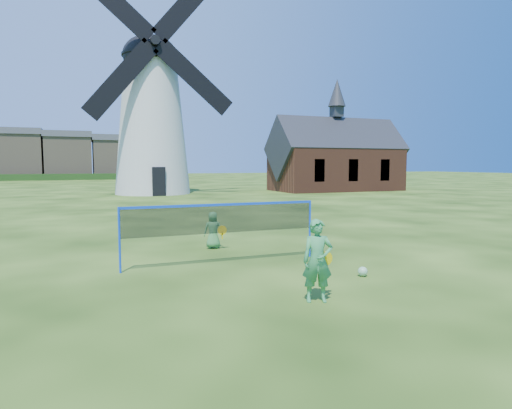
{
  "coord_description": "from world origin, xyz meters",
  "views": [
    {
      "loc": [
        -3.96,
        -9.98,
        2.54
      ],
      "look_at": [
        0.2,
        0.5,
        1.5
      ],
      "focal_mm": 30.94,
      "sensor_mm": 36.0,
      "label": 1
    }
  ],
  "objects_px": {
    "player_boy": "(213,230)",
    "play_ball": "(363,272)",
    "windmill": "(152,115)",
    "badminton_net": "(222,220)",
    "player_girl": "(318,261)",
    "chapel": "(336,159)"
  },
  "relations": [
    {
      "from": "player_boy",
      "to": "play_ball",
      "type": "relative_size",
      "value": 5.06
    },
    {
      "from": "windmill",
      "to": "player_boy",
      "type": "bearing_deg",
      "value": -94.63
    },
    {
      "from": "badminton_net",
      "to": "play_ball",
      "type": "height_order",
      "value": "badminton_net"
    },
    {
      "from": "badminton_net",
      "to": "player_girl",
      "type": "bearing_deg",
      "value": -78.73
    },
    {
      "from": "badminton_net",
      "to": "player_boy",
      "type": "relative_size",
      "value": 4.54
    },
    {
      "from": "chapel",
      "to": "player_girl",
      "type": "bearing_deg",
      "value": -122.38
    },
    {
      "from": "windmill",
      "to": "play_ball",
      "type": "distance_m",
      "value": 30.83
    },
    {
      "from": "player_boy",
      "to": "chapel",
      "type": "bearing_deg",
      "value": -117.62
    },
    {
      "from": "windmill",
      "to": "player_boy",
      "type": "xyz_separation_m",
      "value": [
        -2.08,
        -25.66,
        -6.07
      ]
    },
    {
      "from": "windmill",
      "to": "player_boy",
      "type": "relative_size",
      "value": 16.66
    },
    {
      "from": "badminton_net",
      "to": "player_girl",
      "type": "relative_size",
      "value": 3.3
    },
    {
      "from": "windmill",
      "to": "player_girl",
      "type": "bearing_deg",
      "value": -93.16
    },
    {
      "from": "player_girl",
      "to": "player_boy",
      "type": "distance_m",
      "value": 5.71
    },
    {
      "from": "windmill",
      "to": "player_girl",
      "type": "relative_size",
      "value": 12.11
    },
    {
      "from": "player_boy",
      "to": "play_ball",
      "type": "bearing_deg",
      "value": 127.41
    },
    {
      "from": "chapel",
      "to": "badminton_net",
      "type": "xyz_separation_m",
      "value": [
        -19.54,
        -26.11,
        -1.83
      ]
    },
    {
      "from": "windmill",
      "to": "chapel",
      "type": "distance_m",
      "value": 17.56
    },
    {
      "from": "player_girl",
      "to": "chapel",
      "type": "bearing_deg",
      "value": 75.94
    },
    {
      "from": "player_girl",
      "to": "badminton_net",
      "type": "bearing_deg",
      "value": 119.58
    },
    {
      "from": "chapel",
      "to": "play_ball",
      "type": "distance_m",
      "value": 33.25
    },
    {
      "from": "chapel",
      "to": "play_ball",
      "type": "xyz_separation_m",
      "value": [
        -16.95,
        -28.46,
        -2.86
      ]
    },
    {
      "from": "badminton_net",
      "to": "player_girl",
      "type": "xyz_separation_m",
      "value": [
        0.71,
        -3.58,
        -0.37
      ]
    }
  ]
}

